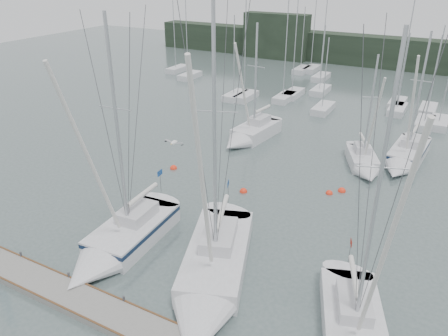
# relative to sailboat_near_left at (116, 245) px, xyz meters

# --- Properties ---
(ground) EXTENTS (160.00, 160.00, 0.00)m
(ground) POSITION_rel_sailboat_near_left_xyz_m (5.43, 0.69, -0.66)
(ground) COLOR #4A5A59
(ground) RESTS_ON ground
(dock) EXTENTS (24.00, 2.00, 0.40)m
(dock) POSITION_rel_sailboat_near_left_xyz_m (5.43, -4.31, -0.46)
(dock) COLOR slate
(dock) RESTS_ON ground
(far_treeline) EXTENTS (90.00, 4.00, 5.00)m
(far_treeline) POSITION_rel_sailboat_near_left_xyz_m (5.43, 62.69, 1.84)
(far_treeline) COLOR black
(far_treeline) RESTS_ON ground
(far_building_left) EXTENTS (12.00, 3.00, 8.00)m
(far_building_left) POSITION_rel_sailboat_near_left_xyz_m (-14.57, 60.69, 3.34)
(far_building_left) COLOR black
(far_building_left) RESTS_ON ground
(mast_forest) EXTENTS (58.22, 26.55, 14.83)m
(mast_forest) POSITION_rel_sailboat_near_left_xyz_m (7.75, 40.50, -0.18)
(mast_forest) COLOR #BDBDC1
(mast_forest) RESTS_ON ground
(sailboat_near_left) EXTENTS (3.77, 9.93, 15.39)m
(sailboat_near_left) POSITION_rel_sailboat_near_left_xyz_m (0.00, 0.00, 0.00)
(sailboat_near_left) COLOR #BDBDC1
(sailboat_near_left) RESTS_ON ground
(sailboat_near_center) EXTENTS (7.25, 12.35, 16.74)m
(sailboat_near_center) POSITION_rel_sailboat_near_left_xyz_m (6.87, -0.32, -0.06)
(sailboat_near_center) COLOR #BDBDC1
(sailboat_near_center) RESTS_ON ground
(sailboat_mid_b) EXTENTS (3.74, 8.36, 12.29)m
(sailboat_mid_b) POSITION_rel_sailboat_near_left_xyz_m (-1.00, 20.86, -0.03)
(sailboat_mid_b) COLOR #BDBDC1
(sailboat_mid_b) RESTS_ON ground
(sailboat_mid_c) EXTENTS (4.53, 6.69, 10.52)m
(sailboat_mid_c) POSITION_rel_sailboat_near_left_xyz_m (10.85, 19.60, -0.12)
(sailboat_mid_c) COLOR #BDBDC1
(sailboat_mid_c) RESTS_ON ground
(sailboat_mid_d) EXTENTS (3.36, 9.02, 12.33)m
(sailboat_mid_d) POSITION_rel_sailboat_near_left_xyz_m (13.72, 22.54, -0.05)
(sailboat_mid_d) COLOR #BDBDC1
(sailboat_mid_d) RESTS_ON ground
(buoy_a) EXTENTS (0.61, 0.61, 0.61)m
(buoy_a) POSITION_rel_sailboat_near_left_xyz_m (3.34, 11.05, -0.66)
(buoy_a) COLOR #F93016
(buoy_a) RESTS_ON ground
(buoy_b) EXTENTS (0.62, 0.62, 0.62)m
(buoy_b) POSITION_rel_sailboat_near_left_xyz_m (10.18, 14.87, -0.66)
(buoy_b) COLOR #F93016
(buoy_b) RESTS_ON ground
(buoy_c) EXTENTS (0.63, 0.63, 0.63)m
(buoy_c) POSITION_rel_sailboat_near_left_xyz_m (-3.97, 11.94, -0.66)
(buoy_c) COLOR #F93016
(buoy_c) RESTS_ON ground
(seagull) EXTENTS (1.01, 0.45, 0.20)m
(seagull) POSITION_rel_sailboat_near_left_xyz_m (4.65, 0.17, 7.71)
(seagull) COLOR white
(seagull) RESTS_ON ground
(buoy_d) EXTENTS (0.56, 0.56, 0.56)m
(buoy_d) POSITION_rel_sailboat_near_left_xyz_m (9.41, 14.02, -0.66)
(buoy_d) COLOR #F93016
(buoy_d) RESTS_ON ground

